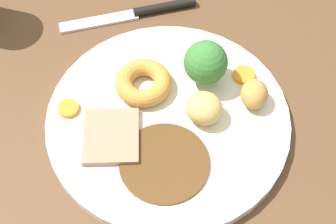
% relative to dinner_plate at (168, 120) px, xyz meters
% --- Properties ---
extents(dining_table, '(1.20, 0.84, 0.04)m').
position_rel_dinner_plate_xyz_m(dining_table, '(0.01, -0.02, -0.02)').
color(dining_table, brown).
rests_on(dining_table, ground).
extents(dinner_plate, '(0.28, 0.28, 0.01)m').
position_rel_dinner_plate_xyz_m(dinner_plate, '(0.00, 0.00, 0.00)').
color(dinner_plate, silver).
rests_on(dinner_plate, dining_table).
extents(gravy_pool, '(0.10, 0.10, 0.00)m').
position_rel_dinner_plate_xyz_m(gravy_pool, '(-0.06, 0.02, 0.01)').
color(gravy_pool, '#563819').
rests_on(gravy_pool, dinner_plate).
extents(meat_slice_main, '(0.08, 0.08, 0.01)m').
position_rel_dinner_plate_xyz_m(meat_slice_main, '(-0.01, 0.07, 0.01)').
color(meat_slice_main, tan).
rests_on(meat_slice_main, dinner_plate).
extents(yorkshire_pudding, '(0.07, 0.07, 0.02)m').
position_rel_dinner_plate_xyz_m(yorkshire_pudding, '(0.05, 0.02, 0.02)').
color(yorkshire_pudding, '#C68938').
rests_on(yorkshire_pudding, dinner_plate).
extents(roast_potato_left, '(0.05, 0.04, 0.03)m').
position_rel_dinner_plate_xyz_m(roast_potato_left, '(-0.01, -0.10, 0.02)').
color(roast_potato_left, '#BC8C42').
rests_on(roast_potato_left, dinner_plate).
extents(roast_potato_right, '(0.06, 0.06, 0.03)m').
position_rel_dinner_plate_xyz_m(roast_potato_right, '(-0.01, -0.04, 0.02)').
color(roast_potato_right, '#D8B260').
rests_on(roast_potato_right, dinner_plate).
extents(carrot_coin_front, '(0.02, 0.02, 0.01)m').
position_rel_dinner_plate_xyz_m(carrot_coin_front, '(0.04, 0.11, 0.01)').
color(carrot_coin_front, orange).
rests_on(carrot_coin_front, dinner_plate).
extents(carrot_coin_back, '(0.03, 0.03, 0.01)m').
position_rel_dinner_plate_xyz_m(carrot_coin_back, '(0.03, -0.10, 0.01)').
color(carrot_coin_back, orange).
rests_on(carrot_coin_back, dinner_plate).
extents(broccoli_floret, '(0.05, 0.05, 0.06)m').
position_rel_dinner_plate_xyz_m(broccoli_floret, '(0.04, -0.06, 0.04)').
color(broccoli_floret, '#8CB766').
rests_on(broccoli_floret, dinner_plate).
extents(knife, '(0.02, 0.19, 0.01)m').
position_rel_dinner_plate_xyz_m(knife, '(0.18, -0.01, -0.00)').
color(knife, black).
rests_on(knife, dining_table).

